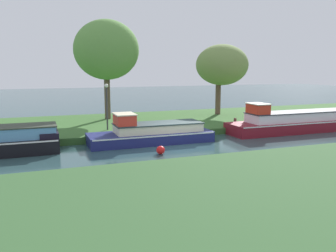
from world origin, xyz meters
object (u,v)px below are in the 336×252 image
black_cruiser (10,141)px  mooring_post_near (235,122)px  willow_tree_centre (222,65)px  maroon_narrowboat (301,122)px  navy_barge (151,133)px  lamp_post (107,101)px  channel_buoy (161,150)px  willow_tree_left (107,50)px

black_cruiser → mooring_post_near: bearing=5.7°
black_cruiser → willow_tree_centre: size_ratio=0.88×
maroon_narrowboat → mooring_post_near: size_ratio=21.13×
maroon_narrowboat → mooring_post_near: (-4.28, 1.38, 0.03)m
navy_barge → mooring_post_near: 6.51m
navy_barge → black_cruiser: bearing=-180.0°
lamp_post → channel_buoy: 6.24m
navy_barge → channel_buoy: bearing=-98.4°
black_cruiser → willow_tree_left: 10.96m
mooring_post_near → maroon_narrowboat: bearing=-17.8°
maroon_narrowboat → channel_buoy: bearing=-165.5°
maroon_narrowboat → willow_tree_left: size_ratio=1.48×
willow_tree_centre → mooring_post_near: willow_tree_centre is taller
maroon_narrowboat → lamp_post: (-12.60, 2.84, 1.58)m
willow_tree_left → black_cruiser: bearing=-130.7°
mooring_post_near → channel_buoy: mooring_post_near is taller
willow_tree_centre → mooring_post_near: 6.68m
navy_barge → black_cruiser: size_ratio=1.41×
mooring_post_near → channel_buoy: (-6.78, -4.24, -0.44)m
lamp_post → channel_buoy: (1.53, -5.71, -2.00)m
channel_buoy → willow_tree_centre: bearing=47.7°
lamp_post → willow_tree_centre: bearing=20.2°
navy_barge → willow_tree_left: size_ratio=0.97×
willow_tree_centre → channel_buoy: 13.44m
lamp_post → mooring_post_near: size_ratio=5.59×
black_cruiser → channel_buoy: black_cruiser is taller
willow_tree_left → lamp_post: (-0.96, -4.59, -3.31)m
willow_tree_left → lamp_post: 5.74m
mooring_post_near → navy_barge: bearing=-167.8°
navy_barge → willow_tree_centre: (8.15, 6.57, 3.91)m
channel_buoy → black_cruiser: bearing=157.7°
black_cruiser → channel_buoy: size_ratio=11.74×
navy_barge → maroon_narrowboat: bearing=-0.0°
black_cruiser → channel_buoy: 7.55m
navy_barge → mooring_post_near: bearing=12.2°
maroon_narrowboat → lamp_post: bearing=167.3°
willow_tree_left → mooring_post_near: size_ratio=14.28×
black_cruiser → willow_tree_centre: (15.55, 6.57, 3.83)m
navy_barge → maroon_narrowboat: 10.64m
lamp_post → mooring_post_near: bearing=-10.0°
navy_barge → willow_tree_centre: size_ratio=1.24×
black_cruiser → maroon_narrowboat: bearing=0.0°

